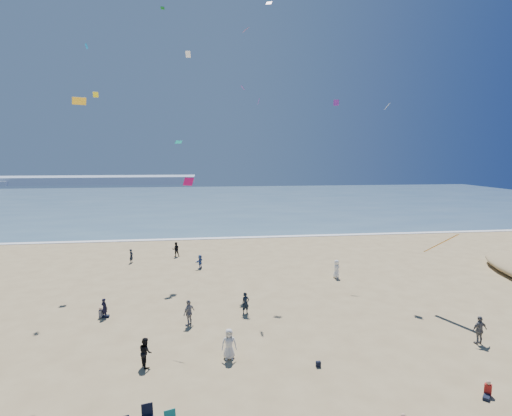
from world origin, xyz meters
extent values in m
cube|color=#476B84|center=(0.00, 95.00, 0.03)|extent=(220.00, 100.00, 0.06)
cube|color=white|center=(0.00, 45.00, 0.04)|extent=(220.00, 1.20, 0.08)
cube|color=#7A8EA8|center=(-60.00, 170.00, 1.60)|extent=(110.00, 20.00, 3.20)
imported|color=black|center=(-9.36, 32.61, 0.81)|extent=(0.55, 0.68, 1.61)
imported|color=slate|center=(16.97, 8.88, 0.96)|extent=(1.17, 0.61, 1.92)
imported|color=#39599D|center=(-1.44, 29.30, 0.75)|extent=(1.04, 1.44, 1.51)
imported|color=gray|center=(-2.11, 14.31, 0.97)|extent=(1.08, 1.18, 1.94)
imported|color=white|center=(12.34, 23.99, 0.93)|extent=(0.68, 0.96, 1.86)
imported|color=black|center=(-8.60, 16.56, 0.77)|extent=(0.67, 0.61, 1.54)
imported|color=silver|center=(0.48, 9.10, 0.95)|extent=(0.93, 0.61, 1.90)
imported|color=black|center=(2.21, 15.96, 0.85)|extent=(0.72, 0.59, 1.70)
imported|color=black|center=(-4.43, 34.85, 0.90)|extent=(1.00, 0.86, 1.81)
imported|color=black|center=(-4.46, 8.87, 0.88)|extent=(0.97, 1.06, 1.76)
cube|color=black|center=(5.63, 7.45, 0.17)|extent=(0.28, 0.18, 0.34)
cube|color=#732D91|center=(3.22, 27.77, 19.24)|extent=(0.44, 0.87, 0.40)
cube|color=red|center=(6.24, 29.90, 28.28)|extent=(0.77, 0.78, 0.49)
cube|color=yellow|center=(-11.55, 29.15, 18.45)|extent=(0.56, 0.39, 0.51)
cube|color=gold|center=(-8.51, 12.79, 15.74)|extent=(0.93, 0.72, 0.41)
cube|color=#0CB5C8|center=(-3.34, 27.46, 13.71)|extent=(0.76, 0.63, 0.29)
cube|color=#EC596B|center=(3.60, 28.25, 25.01)|extent=(0.62, 0.57, 0.49)
cube|color=white|center=(16.34, 22.46, 16.97)|extent=(0.66, 0.72, 0.58)
cube|color=#6E2E90|center=(3.96, 21.21, 17.03)|extent=(0.22, 0.79, 0.47)
cube|color=#E51057|center=(-1.96, 14.68, 10.53)|extent=(0.80, 0.64, 0.55)
cube|color=purple|center=(13.27, 28.15, 17.95)|extent=(0.63, 0.45, 0.66)
cube|color=green|center=(-5.42, 37.46, 29.85)|extent=(0.48, 0.28, 0.39)
cube|color=white|center=(-2.40, 33.41, 23.67)|extent=(0.60, 0.46, 0.65)
cube|color=#0F95ED|center=(-11.38, 26.07, 22.34)|extent=(0.41, 0.58, 0.44)
cube|color=orange|center=(17.73, 14.91, 5.44)|extent=(0.35, 2.64, 1.87)
camera|label=1|loc=(-0.88, -13.96, 12.37)|focal=28.00mm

